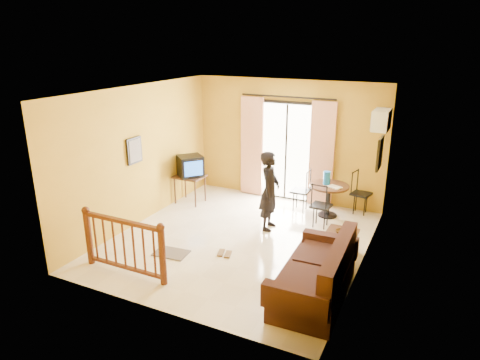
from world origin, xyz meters
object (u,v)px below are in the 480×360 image
at_px(standing_person, 270,191).
at_px(coffee_table, 339,244).
at_px(television, 190,166).
at_px(dining_table, 329,192).
at_px(sofa, 318,277).

bearing_deg(standing_person, coffee_table, -119.03).
bearing_deg(coffee_table, television, 162.45).
height_order(dining_table, sofa, sofa).
bearing_deg(coffee_table, standing_person, 157.30).
relative_size(coffee_table, sofa, 0.49).
bearing_deg(standing_person, dining_table, -44.64).
bearing_deg(coffee_table, sofa, -89.57).
distance_m(coffee_table, sofa, 1.30).
bearing_deg(television, sofa, -83.25).
height_order(dining_table, coffee_table, dining_table).
relative_size(television, sofa, 0.36).
bearing_deg(sofa, coffee_table, 88.47).
bearing_deg(dining_table, television, -168.61).
bearing_deg(sofa, standing_person, 126.84).
distance_m(coffee_table, standing_person, 1.77).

